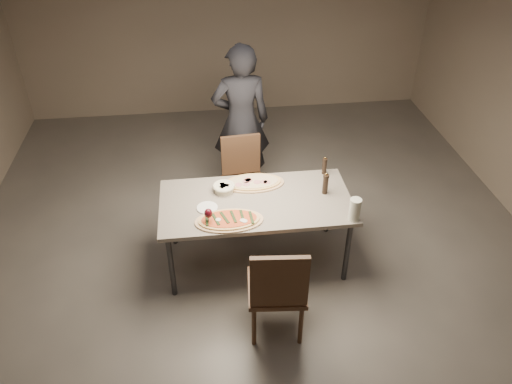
{
  "coord_description": "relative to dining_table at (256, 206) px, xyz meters",
  "views": [
    {
      "loc": [
        -0.46,
        -3.73,
        3.52
      ],
      "look_at": [
        0.0,
        0.0,
        0.85
      ],
      "focal_mm": 35.0,
      "sensor_mm": 36.0,
      "label": 1
    }
  ],
  "objects": [
    {
      "name": "oil_dish",
      "position": [
        -0.14,
        -0.24,
        0.06
      ],
      "size": [
        0.12,
        0.12,
        0.01
      ],
      "rotation": [
        0.0,
        0.0,
        -0.42
      ],
      "color": "white",
      "rests_on": "dining_table"
    },
    {
      "name": "side_plate",
      "position": [
        -0.46,
        -0.06,
        0.06
      ],
      "size": [
        0.19,
        0.19,
        0.01
      ],
      "rotation": [
        0.0,
        0.0,
        -0.08
      ],
      "color": "white",
      "rests_on": "dining_table"
    },
    {
      "name": "carafe",
      "position": [
        0.83,
        -0.38,
        0.17
      ],
      "size": [
        0.1,
        0.1,
        0.22
      ],
      "rotation": [
        0.0,
        0.0,
        0.17
      ],
      "color": "silver",
      "rests_on": "dining_table"
    },
    {
      "name": "ham_pizza",
      "position": [
        0.01,
        0.28,
        0.07
      ],
      "size": [
        0.6,
        0.33,
        0.04
      ],
      "rotation": [
        0.0,
        0.0,
        -0.19
      ],
      "color": "tan",
      "rests_on": "dining_table"
    },
    {
      "name": "chair_near",
      "position": [
        0.06,
        -0.95,
        -0.13
      ],
      "size": [
        0.52,
        0.52,
        1.01
      ],
      "rotation": [
        0.0,
        0.0,
        -0.09
      ],
      "color": "#452D1D",
      "rests_on": "ground"
    },
    {
      "name": "pepper_mill_right",
      "position": [
        0.67,
        0.04,
        0.17
      ],
      "size": [
        0.06,
        0.06,
        0.23
      ],
      "rotation": [
        0.0,
        0.0,
        0.25
      ],
      "color": "black",
      "rests_on": "dining_table"
    },
    {
      "name": "diner",
      "position": [
        -0.01,
        1.32,
        0.21
      ],
      "size": [
        0.68,
        0.46,
        1.81
      ],
      "primitive_type": "imported",
      "rotation": [
        0.0,
        0.0,
        3.18
      ],
      "color": "black",
      "rests_on": "ground"
    },
    {
      "name": "chair_far",
      "position": [
        -0.05,
        0.8,
        -0.16
      ],
      "size": [
        0.48,
        0.48,
        0.95
      ],
      "rotation": [
        0.0,
        0.0,
        3.22
      ],
      "color": "#452D1D",
      "rests_on": "ground"
    },
    {
      "name": "bread_basket",
      "position": [
        -0.29,
        0.19,
        0.1
      ],
      "size": [
        0.21,
        0.21,
        0.08
      ],
      "rotation": [
        0.0,
        0.0,
        -0.4
      ],
      "color": "beige",
      "rests_on": "dining_table"
    },
    {
      "name": "dining_table",
      "position": [
        0.0,
        0.0,
        0.0
      ],
      "size": [
        1.8,
        0.9,
        0.75
      ],
      "color": "gray",
      "rests_on": "ground"
    },
    {
      "name": "zucchini_pizza",
      "position": [
        -0.27,
        -0.28,
        0.07
      ],
      "size": [
        0.61,
        0.34,
        0.05
      ],
      "rotation": [
        0.0,
        0.0,
        -0.04
      ],
      "color": "tan",
      "rests_on": "dining_table"
    },
    {
      "name": "pepper_mill_left",
      "position": [
        0.74,
        0.38,
        0.15
      ],
      "size": [
        0.05,
        0.05,
        0.19
      ],
      "rotation": [
        0.0,
        0.0,
        -0.23
      ],
      "color": "black",
      "rests_on": "dining_table"
    },
    {
      "name": "wine_glass",
      "position": [
        -0.45,
        -0.29,
        0.17
      ],
      "size": [
        0.07,
        0.07,
        0.16
      ],
      "rotation": [
        0.0,
        0.0,
        0.15
      ],
      "color": "silver",
      "rests_on": "dining_table"
    },
    {
      "name": "room",
      "position": [
        0.0,
        0.0,
        0.71
      ],
      "size": [
        7.0,
        7.0,
        7.0
      ],
      "color": "#5D5650",
      "rests_on": "ground"
    }
  ]
}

